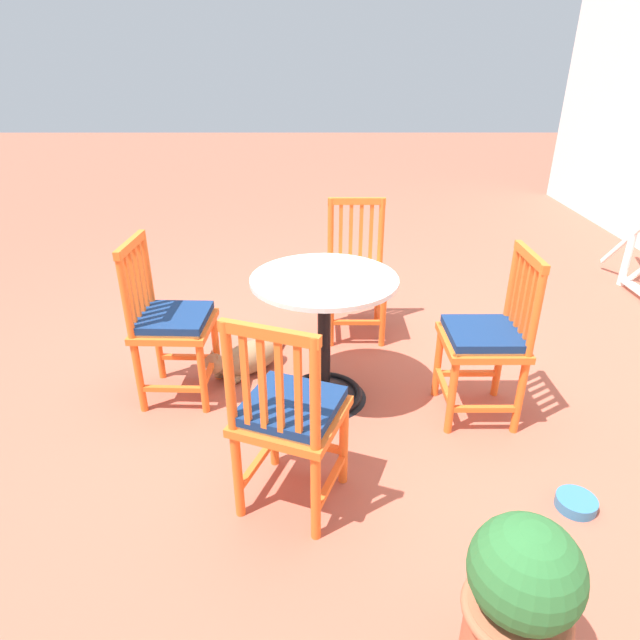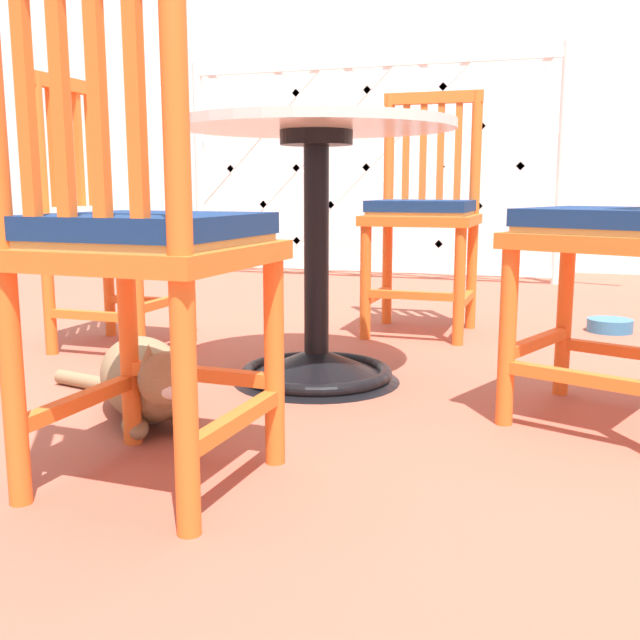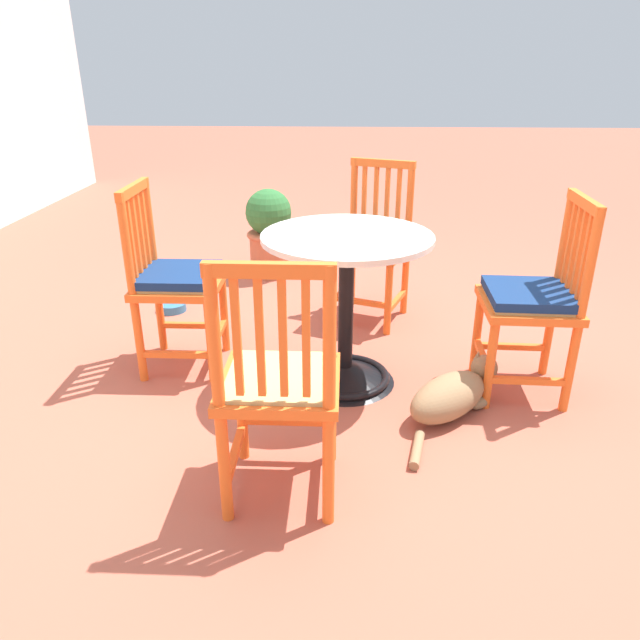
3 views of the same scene
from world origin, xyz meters
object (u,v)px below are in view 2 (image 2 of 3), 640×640
(cafe_table, at_px, (316,283))
(orange_chair_near_fence, at_px, (423,216))
(orange_chair_at_corner, at_px, (112,222))
(orange_chair_by_planter, at_px, (141,247))
(tabby_cat, at_px, (147,381))
(pet_water_bowl, at_px, (610,325))
(orange_chair_facing_out, at_px, (623,234))

(cafe_table, height_order, orange_chair_near_fence, orange_chair_near_fence)
(cafe_table, bearing_deg, orange_chair_at_corner, 164.85)
(orange_chair_by_planter, xyz_separation_m, tabby_cat, (-0.22, 0.35, -0.35))
(cafe_table, xyz_separation_m, orange_chair_at_corner, (-0.81, 0.22, 0.15))
(pet_water_bowl, bearing_deg, tabby_cat, -125.36)
(orange_chair_near_fence, relative_size, tabby_cat, 1.45)
(orange_chair_at_corner, relative_size, tabby_cat, 1.45)
(orange_chair_facing_out, xyz_separation_m, orange_chair_by_planter, (-0.83, -0.68, 0.00))
(orange_chair_facing_out, relative_size, orange_chair_at_corner, 1.00)
(cafe_table, distance_m, pet_water_bowl, 1.38)
(orange_chair_near_fence, distance_m, tabby_cat, 1.41)
(cafe_table, distance_m, orange_chair_at_corner, 0.86)
(orange_chair_by_planter, bearing_deg, cafe_table, 86.95)
(orange_chair_facing_out, xyz_separation_m, orange_chair_at_corner, (-1.60, 0.37, -0.01))
(orange_chair_near_fence, bearing_deg, tabby_cat, -107.30)
(orange_chair_at_corner, xyz_separation_m, tabby_cat, (0.55, -0.70, -0.34))
(orange_chair_facing_out, relative_size, orange_chair_near_fence, 1.00)
(cafe_table, distance_m, orange_chair_by_planter, 0.85)
(pet_water_bowl, bearing_deg, orange_chair_by_planter, -114.79)
(orange_chair_at_corner, relative_size, pet_water_bowl, 5.36)
(orange_chair_at_corner, distance_m, tabby_cat, 0.95)
(pet_water_bowl, bearing_deg, orange_chair_facing_out, -92.12)
(orange_chair_facing_out, height_order, orange_chair_by_planter, same)
(cafe_table, relative_size, orange_chair_facing_out, 0.83)
(orange_chair_near_fence, relative_size, orange_chair_by_planter, 1.00)
(cafe_table, xyz_separation_m, orange_chair_near_fence, (0.14, 0.83, 0.16))
(tabby_cat, bearing_deg, orange_chair_at_corner, 128.24)
(orange_chair_at_corner, height_order, tabby_cat, orange_chair_at_corner)
(orange_chair_facing_out, xyz_separation_m, pet_water_bowl, (0.05, 1.22, -0.42))
(orange_chair_at_corner, height_order, pet_water_bowl, orange_chair_at_corner)
(orange_chair_facing_out, xyz_separation_m, tabby_cat, (-1.05, -0.33, -0.35))
(orange_chair_near_fence, relative_size, pet_water_bowl, 5.36)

